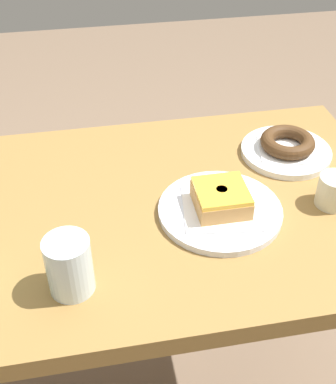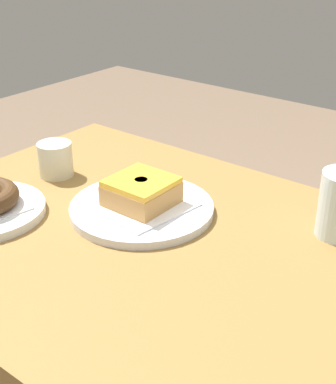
{
  "view_description": "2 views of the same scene",
  "coord_description": "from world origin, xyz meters",
  "views": [
    {
      "loc": [
        0.07,
        0.74,
        1.39
      ],
      "look_at": [
        -0.06,
        0.03,
        0.8
      ],
      "focal_mm": 46.96,
      "sensor_mm": 36.0,
      "label": 1
    },
    {
      "loc": [
        0.37,
        -0.55,
        1.19
      ],
      "look_at": [
        -0.12,
        0.07,
        0.8
      ],
      "focal_mm": 51.75,
      "sensor_mm": 36.0,
      "label": 2
    }
  ],
  "objects": [
    {
      "name": "plate_chocolate_ring",
      "position": [
        -0.36,
        -0.12,
        0.76
      ],
      "size": [
        0.2,
        0.2,
        0.01
      ],
      "primitive_type": "cylinder",
      "color": "white",
      "rests_on": "table"
    },
    {
      "name": "napkin_glazed_square",
      "position": [
        -0.16,
        0.05,
        0.77
      ],
      "size": [
        0.16,
        0.16,
        0.0
      ],
      "primitive_type": "cube",
      "rotation": [
        0.0,
        0.0,
        -0.13
      ],
      "color": "white",
      "rests_on": "plate_glazed_square"
    },
    {
      "name": "donut_glazed_square",
      "position": [
        -0.16,
        0.05,
        0.79
      ],
      "size": [
        0.1,
        0.1,
        0.04
      ],
      "color": "tan",
      "rests_on": "napkin_glazed_square"
    },
    {
      "name": "water_glass",
      "position": [
        0.12,
        0.18,
        0.8
      ],
      "size": [
        0.07,
        0.07,
        0.1
      ],
      "primitive_type": "cylinder",
      "color": "silver",
      "rests_on": "table"
    },
    {
      "name": "donut_chocolate_ring",
      "position": [
        -0.36,
        -0.12,
        0.79
      ],
      "size": [
        0.12,
        0.12,
        0.03
      ],
      "primitive_type": "torus",
      "color": "#482E17",
      "rests_on": "napkin_chocolate_ring"
    },
    {
      "name": "napkin_chocolate_ring",
      "position": [
        -0.36,
        -0.12,
        0.77
      ],
      "size": [
        0.14,
        0.14,
        0.0
      ],
      "primitive_type": "cube",
      "rotation": [
        0.0,
        0.0,
        -0.21
      ],
      "color": "white",
      "rests_on": "plate_chocolate_ring"
    },
    {
      "name": "table",
      "position": [
        0.0,
        0.0,
        0.61
      ],
      "size": [
        1.06,
        0.62,
        0.75
      ],
      "color": "olive",
      "rests_on": "ground_plane"
    },
    {
      "name": "sugar_jar",
      "position": [
        -0.38,
        0.06,
        0.79
      ],
      "size": [
        0.06,
        0.06,
        0.06
      ],
      "primitive_type": "cylinder",
      "color": "beige",
      "rests_on": "table"
    },
    {
      "name": "plate_glazed_square",
      "position": [
        -0.16,
        0.05,
        0.76
      ],
      "size": [
        0.24,
        0.24,
        0.01
      ],
      "primitive_type": "cylinder",
      "color": "white",
      "rests_on": "table"
    }
  ]
}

